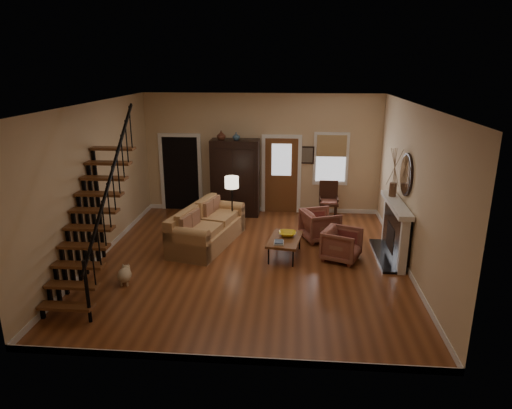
# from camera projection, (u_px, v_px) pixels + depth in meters

# --- Properties ---
(room) EXTENTS (7.00, 7.33, 3.30)m
(room) POSITION_uv_depth(u_px,v_px,m) (240.00, 173.00, 11.02)
(room) COLOR brown
(room) RESTS_ON ground
(staircase) EXTENTS (0.94, 2.80, 3.20)m
(staircase) POSITION_uv_depth(u_px,v_px,m) (90.00, 205.00, 8.27)
(staircase) COLOR brown
(staircase) RESTS_ON ground
(fireplace) EXTENTS (0.33, 1.95, 2.30)m
(fireplace) POSITION_uv_depth(u_px,v_px,m) (397.00, 225.00, 9.76)
(fireplace) COLOR black
(fireplace) RESTS_ON ground
(armoire) EXTENTS (1.30, 0.60, 2.10)m
(armoire) POSITION_uv_depth(u_px,v_px,m) (235.00, 178.00, 12.50)
(armoire) COLOR black
(armoire) RESTS_ON ground
(vase_a) EXTENTS (0.24, 0.24, 0.25)m
(vase_a) POSITION_uv_depth(u_px,v_px,m) (221.00, 135.00, 12.09)
(vase_a) COLOR #4C2619
(vase_a) RESTS_ON armoire
(vase_b) EXTENTS (0.20, 0.20, 0.21)m
(vase_b) POSITION_uv_depth(u_px,v_px,m) (236.00, 136.00, 12.06)
(vase_b) COLOR #334C60
(vase_b) RESTS_ON armoire
(sofa) EXTENTS (1.54, 2.50, 0.87)m
(sofa) POSITION_uv_depth(u_px,v_px,m) (207.00, 226.00, 10.56)
(sofa) COLOR tan
(sofa) RESTS_ON ground
(coffee_table) EXTENTS (0.81, 1.19, 0.43)m
(coffee_table) POSITION_uv_depth(u_px,v_px,m) (285.00, 247.00, 9.94)
(coffee_table) COLOR brown
(coffee_table) RESTS_ON ground
(bowl) EXTENTS (0.38, 0.38, 0.09)m
(bowl) POSITION_uv_depth(u_px,v_px,m) (287.00, 234.00, 10.00)
(bowl) COLOR gold
(bowl) RESTS_ON coffee_table
(books) EXTENTS (0.20, 0.28, 0.05)m
(books) POSITION_uv_depth(u_px,v_px,m) (279.00, 242.00, 9.59)
(books) COLOR beige
(books) RESTS_ON coffee_table
(armchair_left) EXTENTS (0.98, 0.97, 0.69)m
(armchair_left) POSITION_uv_depth(u_px,v_px,m) (342.00, 245.00, 9.74)
(armchair_left) COLOR maroon
(armchair_left) RESTS_ON ground
(armchair_right) EXTENTS (1.03, 1.02, 0.73)m
(armchair_right) POSITION_uv_depth(u_px,v_px,m) (320.00, 225.00, 10.85)
(armchair_right) COLOR maroon
(armchair_right) RESTS_ON ground
(floor_lamp) EXTENTS (0.34, 0.34, 1.46)m
(floor_lamp) POSITION_uv_depth(u_px,v_px,m) (232.00, 206.00, 11.12)
(floor_lamp) COLOR black
(floor_lamp) RESTS_ON ground
(side_chair) EXTENTS (0.54, 0.54, 1.02)m
(side_chair) POSITION_uv_depth(u_px,v_px,m) (329.00, 201.00, 12.27)
(side_chair) COLOR #331A10
(side_chair) RESTS_ON ground
(dog) EXTENTS (0.35, 0.49, 0.32)m
(dog) POSITION_uv_depth(u_px,v_px,m) (125.00, 276.00, 8.71)
(dog) COLOR beige
(dog) RESTS_ON ground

